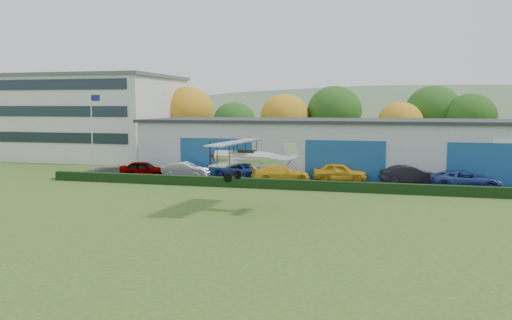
% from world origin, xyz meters
% --- Properties ---
extents(ground, '(300.00, 300.00, 0.00)m').
position_xyz_m(ground, '(0.00, 0.00, 0.00)').
color(ground, '#39581B').
rests_on(ground, ground).
extents(apron, '(48.00, 9.00, 0.05)m').
position_xyz_m(apron, '(3.00, 21.00, 0.03)').
color(apron, black).
rests_on(apron, ground).
extents(hedge, '(46.00, 0.60, 0.80)m').
position_xyz_m(hedge, '(3.00, 16.20, 0.40)').
color(hedge, black).
rests_on(hedge, ground).
extents(hangar, '(40.60, 12.60, 5.30)m').
position_xyz_m(hangar, '(5.00, 27.98, 2.66)').
color(hangar, '#B2B7BC').
rests_on(hangar, ground).
extents(office_block, '(20.60, 15.60, 10.40)m').
position_xyz_m(office_block, '(-28.00, 35.00, 5.21)').
color(office_block, silver).
rests_on(office_block, ground).
extents(flagpole, '(1.05, 0.10, 8.00)m').
position_xyz_m(flagpole, '(-19.88, 22.00, 4.78)').
color(flagpole, silver).
rests_on(flagpole, ground).
extents(tree_belt, '(75.70, 13.22, 10.12)m').
position_xyz_m(tree_belt, '(0.85, 40.62, 5.61)').
color(tree_belt, '#3D2614').
rests_on(tree_belt, ground).
extents(distant_hills, '(430.00, 196.00, 56.00)m').
position_xyz_m(distant_hills, '(-4.38, 140.00, -13.05)').
color(distant_hills, '#4C6642').
rests_on(distant_hills, ground).
extents(car_0, '(4.61, 2.66, 1.48)m').
position_xyz_m(car_0, '(-13.23, 19.61, 0.79)').
color(car_0, gray).
rests_on(car_0, apron).
extents(car_1, '(4.42, 1.67, 1.44)m').
position_xyz_m(car_1, '(-9.26, 20.07, 0.77)').
color(car_1, silver).
rests_on(car_1, apron).
extents(car_2, '(5.43, 3.42, 1.40)m').
position_xyz_m(car_2, '(-4.16, 21.24, 0.75)').
color(car_2, navy).
rests_on(car_2, apron).
extents(car_3, '(5.50, 3.87, 1.48)m').
position_xyz_m(car_3, '(-0.28, 19.65, 0.79)').
color(car_3, gold).
rests_on(car_3, apron).
extents(car_4, '(4.77, 2.12, 1.59)m').
position_xyz_m(car_4, '(4.65, 21.56, 0.85)').
color(car_4, gold).
rests_on(car_4, apron).
extents(car_5, '(4.93, 2.65, 1.54)m').
position_xyz_m(car_5, '(10.48, 21.47, 0.82)').
color(car_5, black).
rests_on(car_5, apron).
extents(car_6, '(5.66, 3.08, 1.51)m').
position_xyz_m(car_6, '(14.73, 19.52, 0.80)').
color(car_6, navy).
rests_on(car_6, apron).
extents(biplane, '(5.87, 6.74, 2.51)m').
position_xyz_m(biplane, '(0.17, 7.31, 3.50)').
color(biplane, silver).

